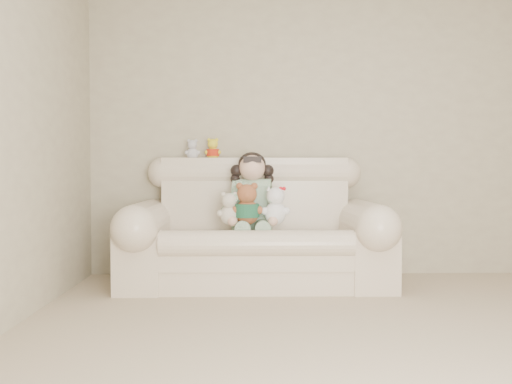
% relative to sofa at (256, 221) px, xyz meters
% --- Properties ---
extents(floor, '(5.00, 5.00, 0.00)m').
position_rel_sofa_xyz_m(floor, '(0.81, -2.00, -0.52)').
color(floor, tan).
rests_on(floor, ground).
extents(wall_back, '(4.50, 0.00, 4.50)m').
position_rel_sofa_xyz_m(wall_back, '(0.81, 0.50, 0.78)').
color(wall_back, '#B9B293').
rests_on(wall_back, ground).
extents(sofa, '(2.10, 0.95, 1.03)m').
position_rel_sofa_xyz_m(sofa, '(0.00, 0.00, 0.00)').
color(sofa, '#F3DBC4').
rests_on(sofa, floor).
extents(seated_child, '(0.46, 0.54, 0.66)m').
position_rel_sofa_xyz_m(seated_child, '(-0.03, 0.08, 0.24)').
color(seated_child, '#2D713B').
rests_on(seated_child, sofa).
extents(brown_teddy, '(0.27, 0.22, 0.38)m').
position_rel_sofa_xyz_m(brown_teddy, '(-0.07, -0.14, 0.18)').
color(brown_teddy, brown).
rests_on(brown_teddy, sofa).
extents(white_cat, '(0.27, 0.24, 0.35)m').
position_rel_sofa_xyz_m(white_cat, '(0.15, -0.13, 0.16)').
color(white_cat, white).
rests_on(white_cat, sofa).
extents(cream_teddy, '(0.21, 0.17, 0.30)m').
position_rel_sofa_xyz_m(cream_teddy, '(-0.21, -0.14, 0.13)').
color(cream_teddy, beige).
rests_on(cream_teddy, sofa).
extents(yellow_mini_bear, '(0.14, 0.11, 0.22)m').
position_rel_sofa_xyz_m(yellow_mini_bear, '(-0.36, 0.38, 0.60)').
color(yellow_mini_bear, '#FFF135').
rests_on(yellow_mini_bear, sofa).
extents(grey_mini_plush, '(0.14, 0.11, 0.21)m').
position_rel_sofa_xyz_m(grey_mini_plush, '(-0.53, 0.36, 0.60)').
color(grey_mini_plush, silver).
rests_on(grey_mini_plush, sofa).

